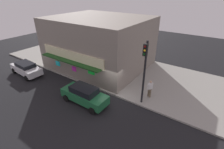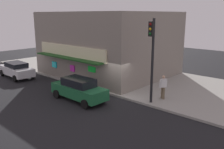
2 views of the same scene
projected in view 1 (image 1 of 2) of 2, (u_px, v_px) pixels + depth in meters
name	position (u px, v px, depth m)	size (l,w,h in m)	color
ground_plane	(114.00, 96.00, 16.05)	(60.55, 60.55, 0.00)	black
sidewalk	(138.00, 75.00, 19.76)	(40.37, 10.24, 0.16)	gray
corner_building	(100.00, 42.00, 21.13)	(11.69, 10.76, 6.19)	gray
traffic_light	(145.00, 66.00, 13.20)	(0.32, 0.58, 5.72)	black
fire_hydrant	(115.00, 82.00, 17.20)	(0.53, 0.29, 0.95)	#B2B2B7
trash_can	(63.00, 65.00, 21.25)	(0.57, 0.57, 0.76)	#2D2D2D
pedestrian	(150.00, 88.00, 15.27)	(0.43, 0.59, 1.73)	brown
parked_car_white	(26.00, 68.00, 19.82)	(4.57, 2.18, 1.51)	silver
parked_car_green	(84.00, 95.00, 14.78)	(4.52, 1.90, 1.65)	#1E6038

